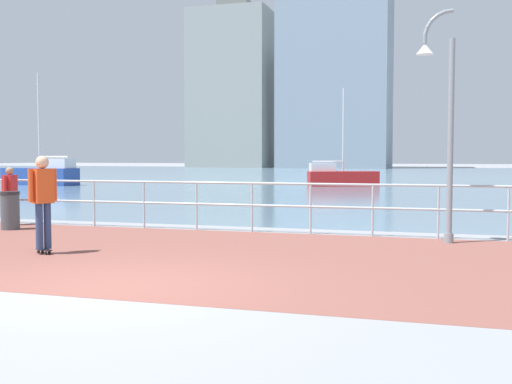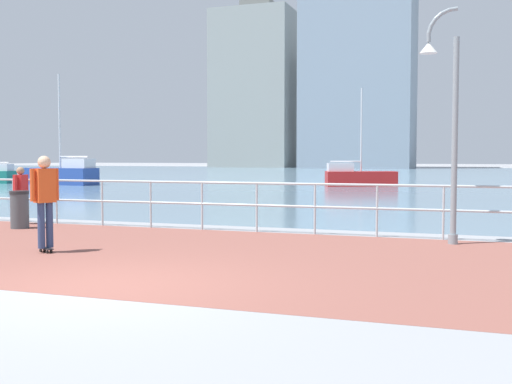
# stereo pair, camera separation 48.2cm
# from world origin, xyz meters

# --- Properties ---
(ground) EXTENTS (220.00, 220.00, 0.00)m
(ground) POSITION_xyz_m (0.00, 40.00, 0.00)
(ground) COLOR gray
(brick_paving) EXTENTS (28.00, 7.06, 0.01)m
(brick_paving) POSITION_xyz_m (0.00, 2.89, 0.00)
(brick_paving) COLOR brown
(brick_paving) RESTS_ON ground
(harbor_water) EXTENTS (180.00, 88.00, 0.00)m
(harbor_water) POSITION_xyz_m (0.00, 51.42, 0.00)
(harbor_water) COLOR slate
(harbor_water) RESTS_ON ground
(waterfront_railing) EXTENTS (25.25, 0.06, 1.18)m
(waterfront_railing) POSITION_xyz_m (0.00, 6.42, 0.81)
(waterfront_railing) COLOR #B2BCC1
(waterfront_railing) RESTS_ON ground
(lamppost) EXTENTS (0.81, 0.40, 4.75)m
(lamppost) POSITION_xyz_m (4.24, 5.78, 2.62)
(lamppost) COLOR gray
(lamppost) RESTS_ON ground
(skateboarder) EXTENTS (0.41, 0.53, 1.79)m
(skateboarder) POSITION_xyz_m (-2.68, 2.21, 1.08)
(skateboarder) COLOR black
(skateboarder) RESTS_ON ground
(bystander) EXTENTS (0.28, 0.56, 1.50)m
(bystander) POSITION_xyz_m (-6.45, 6.07, 0.87)
(bystander) COLOR #4C4C51
(bystander) RESTS_ON ground
(trash_bin) EXTENTS (0.46, 0.46, 0.93)m
(trash_bin) POSITION_xyz_m (-5.78, 5.21, 0.47)
(trash_bin) COLOR #474C51
(trash_bin) RESTS_ON ground
(sailboat_white) EXTENTS (5.09, 2.03, 6.97)m
(sailboat_white) POSITION_xyz_m (-19.58, 25.59, 0.67)
(sailboat_white) COLOR #284799
(sailboat_white) RESTS_ON ground
(sailboat_ivory) EXTENTS (4.36, 2.69, 5.86)m
(sailboat_ivory) POSITION_xyz_m (-1.51, 29.63, 0.56)
(sailboat_ivory) COLOR #B21E1E
(sailboat_ivory) RESTS_ON ground
(tower_slate) EXTENTS (16.81, 12.96, 33.97)m
(tower_slate) POSITION_xyz_m (-11.67, 90.16, 16.15)
(tower_slate) COLOR #8493A3
(tower_slate) RESTS_ON ground
(tower_brick) EXTENTS (13.43, 15.27, 28.37)m
(tower_brick) POSITION_xyz_m (-29.88, 95.19, 13.36)
(tower_brick) COLOR #939993
(tower_brick) RESTS_ON ground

